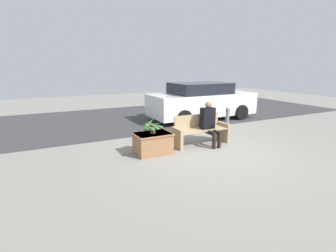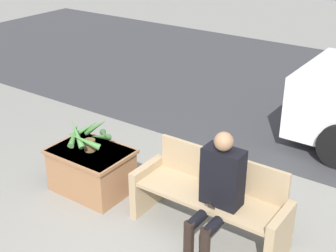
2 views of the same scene
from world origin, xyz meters
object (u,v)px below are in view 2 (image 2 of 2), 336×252
person_seated (218,188)px  planter_box (92,169)px  potted_plant (89,135)px  bench (211,198)px

person_seated → planter_box: size_ratio=1.33×
potted_plant → person_seated: bearing=-1.3°
bench → potted_plant: 1.62m
bench → potted_plant: (-1.57, -0.14, 0.34)m
person_seated → potted_plant: person_seated is taller
bench → person_seated: 0.37m
planter_box → potted_plant: (-0.00, 0.00, 0.45)m
potted_plant → planter_box: bearing=-34.4°
bench → potted_plant: potted_plant is taller
person_seated → potted_plant: size_ratio=2.25×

